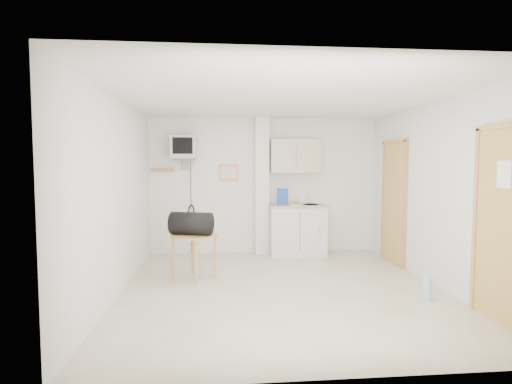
{
  "coord_description": "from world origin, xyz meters",
  "views": [
    {
      "loc": [
        -0.82,
        -5.14,
        1.65
      ],
      "look_at": [
        -0.3,
        0.6,
        1.25
      ],
      "focal_mm": 28.0,
      "sensor_mm": 36.0,
      "label": 1
    }
  ],
  "objects": [
    {
      "name": "ground",
      "position": [
        0.0,
        0.0,
        0.0
      ],
      "size": [
        4.5,
        4.5,
        0.0
      ],
      "primitive_type": "plane",
      "color": "#BCB295",
      "rests_on": "ground"
    },
    {
      "name": "duffel_bag",
      "position": [
        -1.23,
        0.53,
        0.82
      ],
      "size": [
        0.65,
        0.47,
        0.43
      ],
      "rotation": [
        0.0,
        0.0,
        -0.29
      ],
      "color": "black",
      "rests_on": "round_table"
    },
    {
      "name": "water_bottle",
      "position": [
        1.69,
        -0.59,
        0.15
      ],
      "size": [
        0.11,
        0.11,
        0.33
      ],
      "color": "#A0C5DC",
      "rests_on": "ground"
    },
    {
      "name": "crt_television",
      "position": [
        -1.45,
        2.02,
        1.94
      ],
      "size": [
        0.44,
        0.45,
        2.15
      ],
      "color": "slate",
      "rests_on": "ground"
    },
    {
      "name": "room_envelope",
      "position": [
        0.24,
        0.09,
        1.54
      ],
      "size": [
        4.24,
        4.54,
        2.55
      ],
      "color": "white",
      "rests_on": "ground"
    },
    {
      "name": "round_table",
      "position": [
        -1.19,
        0.54,
        0.58
      ],
      "size": [
        0.67,
        0.67,
        0.65
      ],
      "rotation": [
        0.0,
        0.0,
        0.14
      ],
      "color": "tan",
      "rests_on": "ground"
    },
    {
      "name": "kitchenette",
      "position": [
        0.57,
        2.0,
        0.8
      ],
      "size": [
        1.03,
        0.58,
        2.1
      ],
      "color": "silver",
      "rests_on": "ground"
    }
  ]
}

